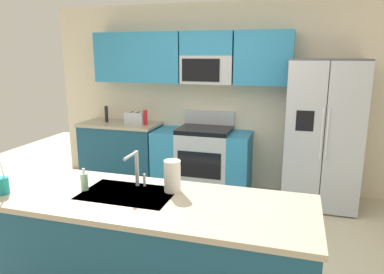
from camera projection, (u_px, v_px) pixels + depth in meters
name	position (u px, v px, depth m)	size (l,w,h in m)	color
ground_plane	(175.00, 257.00, 3.44)	(9.00, 9.00, 0.00)	beige
kitchen_wall_unit	(213.00, 85.00, 5.08)	(5.20, 0.43, 2.60)	beige
back_counter	(122.00, 152.00, 5.42)	(1.16, 0.63, 0.90)	navy
range_oven	(202.00, 159.00, 5.08)	(1.36, 0.61, 1.10)	#B7BABF
refrigerator	(322.00, 134.00, 4.46)	(0.90, 0.76, 1.85)	#4C4F54
island_counter	(139.00, 253.00, 2.67)	(2.53, 0.84, 0.90)	navy
toaster	(135.00, 118.00, 5.18)	(0.28, 0.16, 0.18)	#B7BABF
pepper_mill	(106.00, 114.00, 5.36)	(0.05, 0.05, 0.24)	black
bottle_red	(145.00, 118.00, 5.13)	(0.06, 0.06, 0.22)	red
sink_faucet	(136.00, 166.00, 2.73)	(0.09, 0.21, 0.28)	#B7BABF
drink_cup_teal	(3.00, 185.00, 2.62)	(0.08, 0.08, 0.24)	teal
soap_dispenser	(84.00, 181.00, 2.69)	(0.06, 0.06, 0.17)	#A5D8B2
paper_towel_roll	(172.00, 176.00, 2.65)	(0.12, 0.12, 0.24)	white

